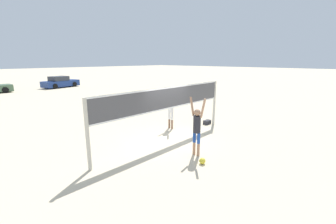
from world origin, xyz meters
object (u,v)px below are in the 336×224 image
at_px(parked_car_far, 60,82).
at_px(player_spiker, 197,125).
at_px(volleyball_net, 168,103).
at_px(player_blocker, 171,107).
at_px(volleyball, 202,161).
at_px(gear_bag, 207,122).

bearing_deg(parked_car_far, player_spiker, -113.97).
bearing_deg(parked_car_far, volleyball_net, -113.95).
height_order(player_spiker, player_blocker, player_spiker).
bearing_deg(parked_car_far, volleyball, -114.66).
bearing_deg(parked_car_far, player_blocker, -110.93).
relative_size(player_spiker, parked_car_far, 0.46).
relative_size(volleyball, gear_bag, 0.48).
height_order(volleyball_net, player_blocker, volleyball_net).
xyz_separation_m(volleyball_net, gear_bag, (3.50, 0.25, -1.61)).
xyz_separation_m(player_spiker, parked_car_far, (5.24, 25.89, -0.53)).
relative_size(player_spiker, volleyball, 10.16).
distance_m(volleyball_net, gear_bag, 3.86).
height_order(player_blocker, gear_bag, player_blocker).
distance_m(volleyball, gear_bag, 5.11).
height_order(volleyball_net, player_spiker, volleyball_net).
distance_m(volleyball_net, player_spiker, 1.95).
xyz_separation_m(player_blocker, gear_bag, (2.01, -0.96, -1.02)).
bearing_deg(volleyball_net, player_spiker, -101.78).
relative_size(volleyball_net, parked_car_far, 1.59).
height_order(volleyball, parked_car_far, parked_car_far).
relative_size(player_blocker, parked_car_far, 0.45).
bearing_deg(player_blocker, gear_bag, 64.55).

